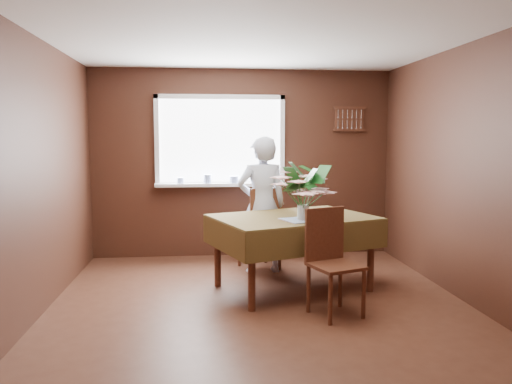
{
  "coord_description": "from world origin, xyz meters",
  "views": [
    {
      "loc": [
        -0.53,
        -4.44,
        1.6
      ],
      "look_at": [
        0.0,
        0.55,
        1.05
      ],
      "focal_mm": 35.0,
      "sensor_mm": 36.0,
      "label": 1
    }
  ],
  "objects": [
    {
      "name": "floor",
      "position": [
        0.0,
        0.0,
        0.0
      ],
      "size": [
        4.5,
        4.5,
        0.0
      ],
      "primitive_type": "plane",
      "color": "#442317",
      "rests_on": "ground"
    },
    {
      "name": "ceiling",
      "position": [
        0.0,
        0.0,
        2.5
      ],
      "size": [
        4.5,
        4.5,
        0.0
      ],
      "primitive_type": "plane",
      "rotation": [
        3.14,
        0.0,
        0.0
      ],
      "color": "white",
      "rests_on": "wall_back"
    },
    {
      "name": "wall_back",
      "position": [
        0.0,
        2.25,
        1.25
      ],
      "size": [
        4.0,
        0.0,
        4.0
      ],
      "primitive_type": "plane",
      "rotation": [
        1.57,
        0.0,
        0.0
      ],
      "color": "#562E1E",
      "rests_on": "floor"
    },
    {
      "name": "wall_front",
      "position": [
        0.0,
        -2.25,
        1.25
      ],
      "size": [
        4.0,
        0.0,
        4.0
      ],
      "primitive_type": "plane",
      "rotation": [
        -1.57,
        0.0,
        0.0
      ],
      "color": "#562E1E",
      "rests_on": "floor"
    },
    {
      "name": "wall_left",
      "position": [
        -2.0,
        0.0,
        1.25
      ],
      "size": [
        0.0,
        4.5,
        4.5
      ],
      "primitive_type": "plane",
      "rotation": [
        1.57,
        0.0,
        1.57
      ],
      "color": "#562E1E",
      "rests_on": "floor"
    },
    {
      "name": "wall_right",
      "position": [
        2.0,
        0.0,
        1.25
      ],
      "size": [
        0.0,
        4.5,
        4.5
      ],
      "primitive_type": "plane",
      "rotation": [
        1.57,
        0.0,
        -1.57
      ],
      "color": "#562E1E",
      "rests_on": "floor"
    },
    {
      "name": "window_assembly",
      "position": [
        -0.29,
        2.2,
        1.36
      ],
      "size": [
        1.72,
        0.2,
        1.22
      ],
      "color": "white",
      "rests_on": "wall_back"
    },
    {
      "name": "spoon_rack",
      "position": [
        1.45,
        2.22,
        1.85
      ],
      "size": [
        0.44,
        0.05,
        0.33
      ],
      "color": "#51291A",
      "rests_on": "wall_back"
    },
    {
      "name": "dining_table",
      "position": [
        0.4,
        0.65,
        0.68
      ],
      "size": [
        1.88,
        1.57,
        0.79
      ],
      "rotation": [
        0.0,
        0.0,
        0.35
      ],
      "color": "#51291A",
      "rests_on": "floor"
    },
    {
      "name": "chair_far",
      "position": [
        0.17,
        1.46,
        0.55
      ],
      "size": [
        0.55,
        0.55,
        1.01
      ],
      "rotation": [
        0.0,
        0.0,
        3.49
      ],
      "color": "#51291A",
      "rests_on": "floor"
    },
    {
      "name": "chair_near",
      "position": [
        0.61,
        -0.1,
        0.52
      ],
      "size": [
        0.53,
        0.53,
        0.96
      ],
      "rotation": [
        0.0,
        0.0,
        0.35
      ],
      "color": "#51291A",
      "rests_on": "floor"
    },
    {
      "name": "seated_woman",
      "position": [
        0.15,
        1.35,
        0.81
      ],
      "size": [
        0.63,
        0.45,
        1.61
      ],
      "primitive_type": "imported",
      "rotation": [
        0.0,
        0.0,
        3.26
      ],
      "color": "white",
      "rests_on": "floor"
    },
    {
      "name": "flower_bouquet",
      "position": [
        0.46,
        0.42,
        1.11
      ],
      "size": [
        0.6,
        0.6,
        0.51
      ],
      "rotation": [
        0.0,
        0.0,
        0.11
      ],
      "color": "white",
      "rests_on": "dining_table"
    },
    {
      "name": "side_plate",
      "position": [
        0.8,
        0.96,
        0.79
      ],
      "size": [
        0.25,
        0.25,
        0.01
      ],
      "primitive_type": "cylinder",
      "rotation": [
        0.0,
        0.0,
        0.1
      ],
      "color": "white",
      "rests_on": "dining_table"
    },
    {
      "name": "table_knife",
      "position": [
        0.66,
        0.56,
        0.79
      ],
      "size": [
        0.09,
        0.23,
        0.0
      ],
      "primitive_type": "cube",
      "rotation": [
        0.0,
        0.0,
        0.31
      ],
      "color": "silver",
      "rests_on": "dining_table"
    }
  ]
}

